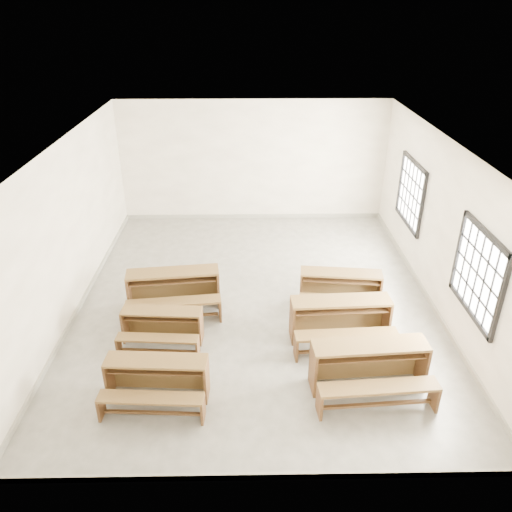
{
  "coord_description": "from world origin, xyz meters",
  "views": [
    {
      "loc": [
        -0.14,
        -8.55,
        5.45
      ],
      "look_at": [
        0.0,
        0.0,
        1.0
      ],
      "focal_mm": 35.0,
      "sensor_mm": 36.0,
      "label": 1
    }
  ],
  "objects_px": {
    "desk_set_5": "(340,286)",
    "desk_set_0": "(157,377)",
    "desk_set_3": "(370,364)",
    "desk_set_1": "(162,324)",
    "desk_set_4": "(341,317)",
    "desk_set_2": "(174,288)"
  },
  "relations": [
    {
      "from": "desk_set_3",
      "to": "desk_set_4",
      "type": "distance_m",
      "value": 1.29
    },
    {
      "from": "desk_set_0",
      "to": "desk_set_2",
      "type": "distance_m",
      "value": 2.48
    },
    {
      "from": "desk_set_2",
      "to": "desk_set_3",
      "type": "relative_size",
      "value": 1.01
    },
    {
      "from": "desk_set_3",
      "to": "desk_set_5",
      "type": "bearing_deg",
      "value": 86.95
    },
    {
      "from": "desk_set_0",
      "to": "desk_set_2",
      "type": "height_order",
      "value": "desk_set_2"
    },
    {
      "from": "desk_set_1",
      "to": "desk_set_5",
      "type": "height_order",
      "value": "desk_set_5"
    },
    {
      "from": "desk_set_0",
      "to": "desk_set_5",
      "type": "distance_m",
      "value": 4.08
    },
    {
      "from": "desk_set_4",
      "to": "desk_set_5",
      "type": "relative_size",
      "value": 1.08
    },
    {
      "from": "desk_set_5",
      "to": "desk_set_1",
      "type": "bearing_deg",
      "value": -154.58
    },
    {
      "from": "desk_set_1",
      "to": "desk_set_0",
      "type": "bearing_deg",
      "value": -80.55
    },
    {
      "from": "desk_set_0",
      "to": "desk_set_4",
      "type": "height_order",
      "value": "desk_set_4"
    },
    {
      "from": "desk_set_2",
      "to": "desk_set_5",
      "type": "xyz_separation_m",
      "value": [
        3.25,
        0.07,
        -0.05
      ]
    },
    {
      "from": "desk_set_0",
      "to": "desk_set_5",
      "type": "xyz_separation_m",
      "value": [
        3.19,
        2.55,
        0.01
      ]
    },
    {
      "from": "desk_set_5",
      "to": "desk_set_4",
      "type": "bearing_deg",
      "value": -92.96
    },
    {
      "from": "desk_set_1",
      "to": "desk_set_3",
      "type": "xyz_separation_m",
      "value": [
        3.37,
        -1.25,
        0.1
      ]
    },
    {
      "from": "desk_set_4",
      "to": "desk_set_5",
      "type": "height_order",
      "value": "desk_set_4"
    },
    {
      "from": "desk_set_3",
      "to": "desk_set_2",
      "type": "bearing_deg",
      "value": 140.73
    },
    {
      "from": "desk_set_1",
      "to": "desk_set_4",
      "type": "relative_size",
      "value": 0.81
    },
    {
      "from": "desk_set_2",
      "to": "desk_set_4",
      "type": "relative_size",
      "value": 1.04
    },
    {
      "from": "desk_set_2",
      "to": "desk_set_4",
      "type": "distance_m",
      "value": 3.24
    },
    {
      "from": "desk_set_5",
      "to": "desk_set_0",
      "type": "bearing_deg",
      "value": -134.84
    },
    {
      "from": "desk_set_2",
      "to": "desk_set_4",
      "type": "xyz_separation_m",
      "value": [
        3.06,
        -1.05,
        -0.0
      ]
    }
  ]
}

